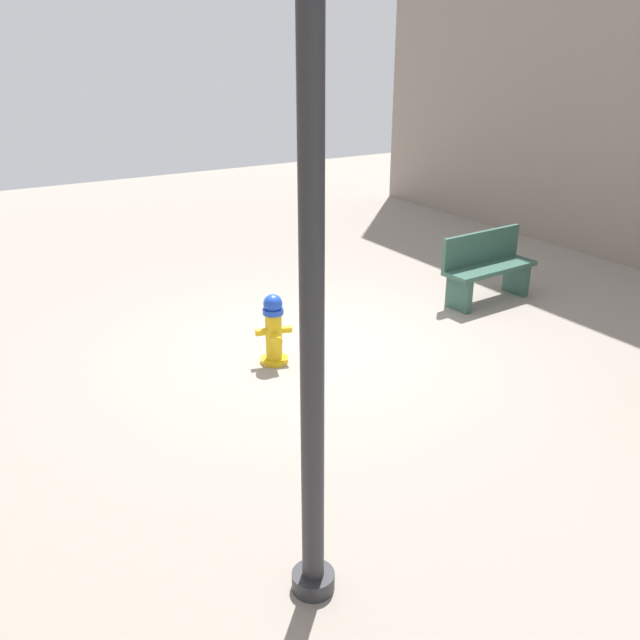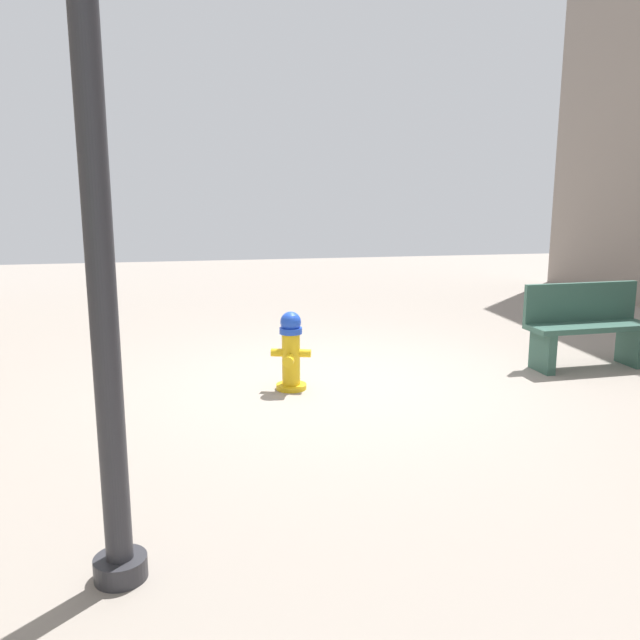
{
  "view_description": "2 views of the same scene",
  "coord_description": "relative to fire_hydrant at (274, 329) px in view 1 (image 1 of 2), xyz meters",
  "views": [
    {
      "loc": [
        3.69,
        6.11,
        3.28
      ],
      "look_at": [
        0.59,
        1.08,
        0.84
      ],
      "focal_mm": 37.54,
      "sensor_mm": 36.0,
      "label": 1
    },
    {
      "loc": [
        1.52,
        6.52,
        2.05
      ],
      "look_at": [
        0.52,
        1.29,
        0.95
      ],
      "focal_mm": 37.13,
      "sensor_mm": 36.0,
      "label": 2
    }
  ],
  "objects": [
    {
      "name": "ground_plane",
      "position": [
        -0.6,
        -0.13,
        -0.4
      ],
      "size": [
        23.4,
        23.4,
        0.0
      ],
      "primitive_type": "plane",
      "color": "gray"
    },
    {
      "name": "fire_hydrant",
      "position": [
        0.0,
        0.0,
        0.0
      ],
      "size": [
        0.41,
        0.38,
        0.8
      ],
      "color": "gold",
      "rests_on": "ground_plane"
    },
    {
      "name": "bench_near",
      "position": [
        -3.4,
        -0.22,
        0.08
      ],
      "size": [
        1.43,
        0.51,
        0.95
      ],
      "color": "#33594C",
      "rests_on": "ground_plane"
    },
    {
      "name": "street_lamp",
      "position": [
        1.36,
        3.1,
        2.04
      ],
      "size": [
        0.36,
        0.36,
        3.94
      ],
      "color": "#2D2D33",
      "rests_on": "ground_plane"
    }
  ]
}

